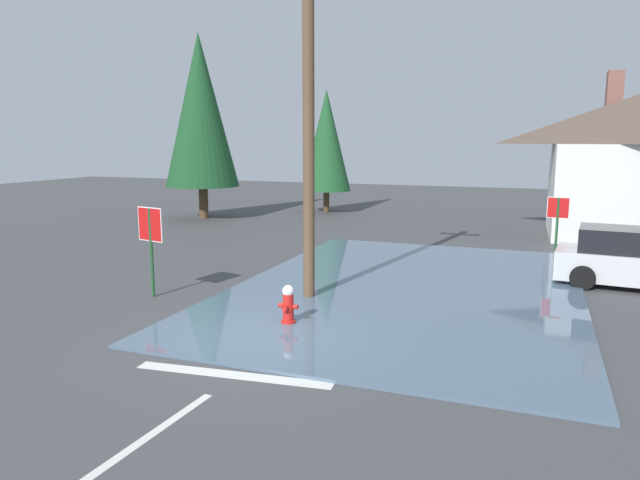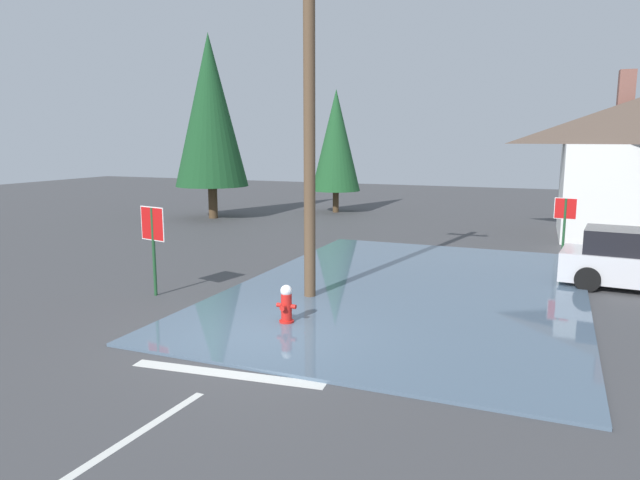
{
  "view_description": "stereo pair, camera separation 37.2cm",
  "coord_description": "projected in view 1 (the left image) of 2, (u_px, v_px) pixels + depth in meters",
  "views": [
    {
      "loc": [
        5.0,
        -9.76,
        3.87
      ],
      "look_at": [
        0.33,
        2.6,
        1.59
      ],
      "focal_mm": 32.53,
      "sensor_mm": 36.0,
      "label": 1
    },
    {
      "loc": [
        5.34,
        -9.62,
        3.87
      ],
      "look_at": [
        0.33,
        2.6,
        1.59
      ],
      "focal_mm": 32.53,
      "sensor_mm": 36.0,
      "label": 2
    }
  ],
  "objects": [
    {
      "name": "ground_plane",
      "position": [
        258.0,
        342.0,
        11.4
      ],
      "size": [
        80.0,
        80.0,
        0.1
      ],
      "primitive_type": "cube",
      "color": "#424244"
    },
    {
      "name": "flood_puddle",
      "position": [
        407.0,
        288.0,
        15.23
      ],
      "size": [
        8.63,
        12.7,
        0.06
      ],
      "primitive_type": "cube",
      "color": "#4C6075",
      "rests_on": "ground"
    },
    {
      "name": "lane_stop_bar",
      "position": [
        233.0,
        375.0,
        9.67
      ],
      "size": [
        3.47,
        0.63,
        0.01
      ],
      "primitive_type": "cube",
      "rotation": [
        0.0,
        0.0,
        0.1
      ],
      "color": "silver",
      "rests_on": "ground"
    },
    {
      "name": "lane_center_stripe",
      "position": [
        115.0,
        459.0,
        7.11
      ],
      "size": [
        0.34,
        3.99,
        0.01
      ],
      "primitive_type": "cube",
      "rotation": [
        0.0,
        0.0,
        1.52
      ],
      "color": "silver",
      "rests_on": "ground"
    },
    {
      "name": "stop_sign_near",
      "position": [
        150.0,
        233.0,
        14.24
      ],
      "size": [
        0.83,
        0.21,
        2.25
      ],
      "color": "#1E4C28",
      "rests_on": "ground"
    },
    {
      "name": "fire_hydrant",
      "position": [
        288.0,
        306.0,
        12.19
      ],
      "size": [
        0.44,
        0.38,
        0.87
      ],
      "color": "red",
      "rests_on": "ground"
    },
    {
      "name": "utility_pole",
      "position": [
        308.0,
        99.0,
        13.53
      ],
      "size": [
        1.6,
        0.28,
        9.29
      ],
      "color": "brown",
      "rests_on": "ground"
    },
    {
      "name": "stop_sign_far",
      "position": [
        558.0,
        216.0,
        18.56
      ],
      "size": [
        0.67,
        0.11,
        2.07
      ],
      "color": "#1E4C28",
      "rests_on": "ground"
    },
    {
      "name": "pine_tree_tall_left",
      "position": [
        200.0,
        111.0,
        28.07
      ],
      "size": [
        3.58,
        3.58,
        8.95
      ],
      "color": "#4C3823",
      "rests_on": "ground"
    },
    {
      "name": "pine_tree_mid_left",
      "position": [
        326.0,
        141.0,
        30.83
      ],
      "size": [
        2.61,
        2.61,
        6.52
      ],
      "color": "#4C3823",
      "rests_on": "ground"
    }
  ]
}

